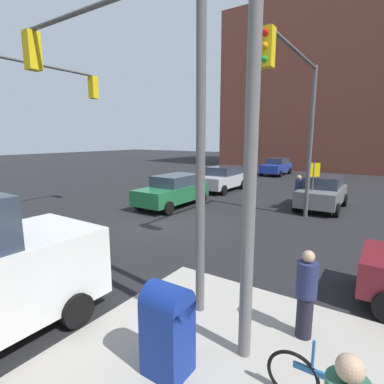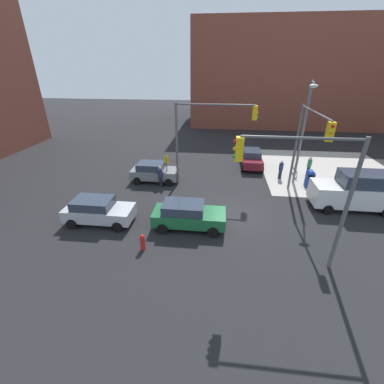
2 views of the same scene
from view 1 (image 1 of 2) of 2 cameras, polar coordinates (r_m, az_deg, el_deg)
ground_plane at (r=12.48m, az=-5.03°, el=-6.15°), size 120.00×120.00×0.00m
building_brick_west at (r=41.89m, az=29.09°, el=16.53°), size 16.00×28.00×18.03m
traffic_signal_nw_corner at (r=11.92m, az=19.55°, el=15.23°), size 6.10×0.36×6.50m
traffic_signal_se_corner at (r=13.85m, az=-27.60°, el=13.67°), size 5.20×0.36×6.50m
traffic_signal_ne_corner at (r=7.21m, az=-14.30°, el=19.02°), size 0.36×5.79×6.50m
street_lamp_corner at (r=4.84m, az=7.93°, el=24.38°), size 0.96×2.61×8.00m
warning_sign_two_way at (r=15.14m, az=22.05°, el=2.38°), size 0.48×0.48×2.40m
mailbox_blue at (r=4.86m, az=-4.70°, el=-24.21°), size 0.56×0.64×1.43m
fire_hydrant at (r=18.75m, az=-5.54°, el=0.89°), size 0.26×0.26×0.94m
hatchback_silver at (r=20.30m, az=5.81°, el=2.62°), size 4.19×2.02×1.62m
coupe_gray at (r=16.35m, az=23.55°, el=-0.03°), size 3.88×2.02×1.62m
sedan_blue at (r=30.06m, az=15.79°, el=4.75°), size 4.42×2.02×1.62m
coupe_green at (r=15.55m, az=-3.59°, el=0.34°), size 4.36×2.02×1.62m
pedestrian_waiting at (r=5.87m, az=20.89°, el=-17.57°), size 0.36×0.36×1.62m
pedestrian_walking_north at (r=15.79m, az=19.58°, el=0.08°), size 0.36×0.36×1.71m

